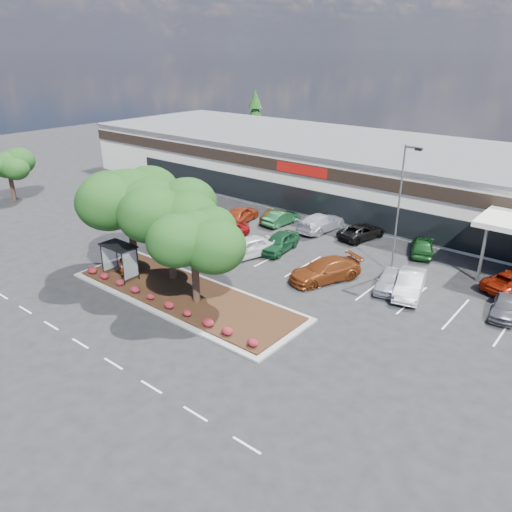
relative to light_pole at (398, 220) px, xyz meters
The scene contains 27 objects.
ground 18.81m from the light_pole, 114.34° to the right, with size 160.00×160.00×0.00m, color black.
retail_store 18.82m from the light_pole, 113.47° to the left, with size 80.40×25.20×6.25m.
landscape_island 16.42m from the light_pole, 126.98° to the right, with size 18.00×6.00×0.26m.
lane_markings 10.82m from the light_pole, 140.87° to the right, with size 33.12×20.06×0.01m.
shrub_row 18.01m from the light_pole, 122.86° to the right, with size 17.00×0.80×0.50m, color maroon, non-canonical shape.
bus_shelter 20.47m from the light_pole, 137.62° to the right, with size 2.75×1.55×2.59m.
island_tree_west 19.75m from the light_pole, 141.93° to the right, with size 7.20×7.20×7.89m, color #153A11, non-canonical shape.
island_tree_mid 16.64m from the light_pole, 136.38° to the right, with size 6.60×6.60×7.32m, color #153A11, non-canonical shape.
island_tree_east 15.29m from the light_pole, 121.80° to the right, with size 5.80×5.80×6.50m, color #153A11, non-canonical shape.
tree_west_far 42.47m from the light_pole, 168.20° to the right, with size 4.80×4.80×5.61m, color #153A11, non-canonical shape.
conifer_north_west 47.64m from the light_pole, 142.01° to the left, with size 4.40×4.40×10.00m, color #153A11.
person_waiting 20.53m from the light_pole, 136.70° to the right, with size 0.62×0.40×1.69m, color #594C47.
light_pole is the anchor object (origin of this frame).
car_0 20.06m from the light_pole, 168.58° to the right, with size 1.64×4.70×1.55m, color silver.
car_1 15.51m from the light_pole, behind, with size 1.79×4.44×1.51m, color maroon.
car_2 12.16m from the light_pole, 157.17° to the right, with size 2.02×5.03×1.71m, color white.
car_3 10.28m from the light_pole, 169.29° to the right, with size 1.87×4.66×1.59m, color #154223.
car_4 6.51m from the light_pole, 128.83° to the right, with size 2.29×5.62×1.63m, color brown.
car_5 4.63m from the light_pole, 71.27° to the right, with size 1.58×3.93×1.34m, color #A1A4AC.
car_6 4.96m from the light_pole, 45.80° to the right, with size 1.68×4.81×1.59m, color silver.
car_7 9.28m from the light_pole, ahead, with size 1.57×3.91×1.33m, color #4D4C52.
car_9 17.39m from the light_pole, behind, with size 1.91×4.75×1.62m, color maroon.
car_10 14.41m from the light_pole, 164.10° to the left, with size 1.47×4.21×1.39m, color #1B4C27.
car_11 15.60m from the light_pole, 164.52° to the left, with size 1.59×3.95×1.35m, color brown.
car_12 11.21m from the light_pole, 153.12° to the left, with size 2.27×5.57×1.62m, color #AFB1BC.
car_13 8.48m from the light_pole, 135.84° to the left, with size 2.20×4.78×1.33m, color black.
car_14 6.34m from the light_pole, 87.85° to the left, with size 1.76×4.38×1.49m, color #134117.
Camera 1 is at (21.37, -16.80, 16.12)m, focal length 35.00 mm.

